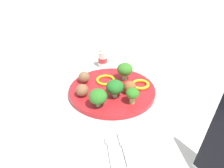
# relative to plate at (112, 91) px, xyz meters

# --- Properties ---
(ground_plane) EXTENTS (4.00, 4.00, 0.00)m
(ground_plane) POSITION_rel_plate_xyz_m (0.00, 0.00, -0.01)
(ground_plane) COLOR silver
(plate) EXTENTS (0.28, 0.28, 0.02)m
(plate) POSITION_rel_plate_xyz_m (0.00, 0.00, 0.00)
(plate) COLOR red
(plate) RESTS_ON ground_plane
(broccoli_floret_far_rim) EXTENTS (0.05, 0.05, 0.06)m
(broccoli_floret_far_rim) POSITION_rel_plate_xyz_m (-0.04, -0.01, 0.04)
(broccoli_floret_far_rim) COLOR #9DD084
(broccoli_floret_far_rim) RESTS_ON plate
(broccoli_floret_back_right) EXTENTS (0.04, 0.04, 0.05)m
(broccoli_floret_back_right) POSITION_rel_plate_xyz_m (-0.08, -0.06, 0.04)
(broccoli_floret_back_right) COLOR #9AC166
(broccoli_floret_back_right) RESTS_ON plate
(broccoli_floret_center) EXTENTS (0.05, 0.05, 0.06)m
(broccoli_floret_center) POSITION_rel_plate_xyz_m (-0.09, 0.04, 0.04)
(broccoli_floret_center) COLOR #94BA71
(broccoli_floret_center) RESTS_ON plate
(broccoli_floret_front_left) EXTENTS (0.05, 0.05, 0.06)m
(broccoli_floret_front_left) POSITION_rel_plate_xyz_m (0.06, -0.04, 0.05)
(broccoli_floret_front_left) COLOR #8CBB7D
(broccoli_floret_front_left) RESTS_ON plate
(meatball_near_rim) EXTENTS (0.04, 0.04, 0.04)m
(meatball_near_rim) POSITION_rel_plate_xyz_m (-0.02, -0.05, 0.03)
(meatball_near_rim) COLOR brown
(meatball_near_rim) RESTS_ON plate
(meatball_back_right) EXTENTS (0.04, 0.04, 0.04)m
(meatball_back_right) POSITION_rel_plate_xyz_m (-0.03, 0.09, 0.03)
(meatball_back_right) COLOR brown
(meatball_back_right) RESTS_ON plate
(meatball_front_left) EXTENTS (0.04, 0.04, 0.04)m
(meatball_front_left) POSITION_rel_plate_xyz_m (0.05, 0.09, 0.03)
(meatball_front_left) COLOR brown
(meatball_front_left) RESTS_ON plate
(pepper_ring_mid_left) EXTENTS (0.08, 0.08, 0.01)m
(pepper_ring_mid_left) POSITION_rel_plate_xyz_m (0.02, -0.09, 0.01)
(pepper_ring_mid_left) COLOR yellow
(pepper_ring_mid_left) RESTS_ON plate
(pepper_ring_back_right) EXTENTS (0.07, 0.07, 0.01)m
(pepper_ring_back_right) POSITION_rel_plate_xyz_m (0.05, 0.02, 0.01)
(pepper_ring_back_right) COLOR yellow
(pepper_ring_back_right) RESTS_ON plate
(napkin) EXTENTS (0.18, 0.14, 0.01)m
(napkin) POSITION_rel_plate_xyz_m (-0.27, -0.01, -0.01)
(napkin) COLOR white
(napkin) RESTS_ON ground_plane
(fork) EXTENTS (0.12, 0.03, 0.01)m
(fork) POSITION_rel_plate_xyz_m (-0.26, 0.01, -0.00)
(fork) COLOR silver
(fork) RESTS_ON napkin
(knife) EXTENTS (0.15, 0.03, 0.01)m
(knife) POSITION_rel_plate_xyz_m (-0.26, -0.02, -0.00)
(knife) COLOR silver
(knife) RESTS_ON napkin
(yogurt_bottle) EXTENTS (0.03, 0.03, 0.07)m
(yogurt_bottle) POSITION_rel_plate_xyz_m (0.19, 0.03, 0.02)
(yogurt_bottle) COLOR white
(yogurt_bottle) RESTS_ON ground_plane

